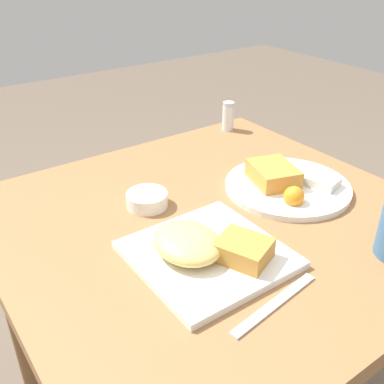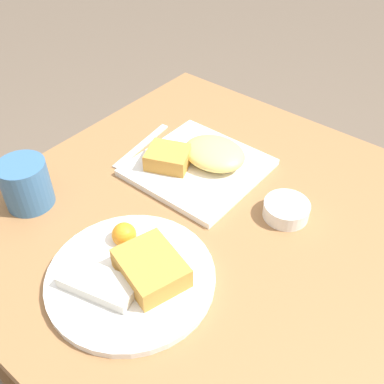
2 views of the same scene
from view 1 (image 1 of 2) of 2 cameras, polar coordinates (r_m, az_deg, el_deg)
name	(u,v)px [view 1 (image 1 of 2)]	position (r m, az deg, el deg)	size (l,w,h in m)	color
dining_table	(214,256)	(0.98, 2.77, -8.17)	(0.82, 0.85, 0.77)	olive
plate_square_near	(205,249)	(0.79, 1.60, -7.29)	(0.25, 0.25, 0.06)	white
plate_oval_far	(286,183)	(1.04, 11.88, 1.09)	(0.28, 0.28, 0.05)	white
sauce_ramekin	(147,199)	(0.95, -5.73, -0.90)	(0.09, 0.09, 0.03)	white
salt_shaker	(228,118)	(1.34, 4.61, 9.35)	(0.03, 0.03, 0.08)	white
butter_knife	(275,304)	(0.73, 10.51, -13.78)	(0.04, 0.19, 0.00)	silver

